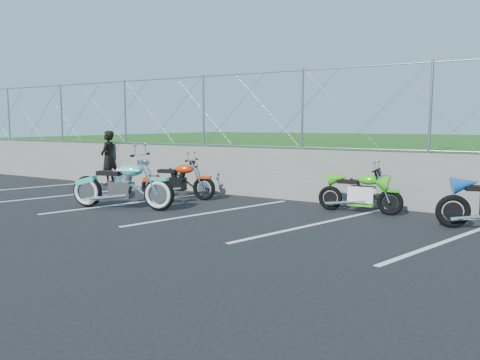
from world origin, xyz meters
The scene contains 9 objects.
ground centered at (0.00, 0.00, 0.00)m, with size 90.00×90.00×0.00m, color black.
retaining_wall centered at (0.00, 3.50, 0.65)m, with size 30.00×0.22×1.30m, color #63635E.
grass_field centered at (0.00, 13.50, 0.65)m, with size 30.00×20.00×1.30m, color #1A4813.
chain_link_fence centered at (0.00, 3.50, 2.30)m, with size 28.00×0.03×2.00m.
parking_lines centered at (1.20, 1.00, 0.00)m, with size 18.29×4.31×0.01m.
cruiser_turquoise centered at (-2.00, 0.31, 0.51)m, with size 2.48×0.92×1.26m.
naked_orange centered at (-1.81, 2.08, 0.44)m, with size 2.04×0.73×1.03m.
sportbike_green centered at (2.79, 2.60, 0.41)m, with size 1.86×0.66×0.96m.
person_standing centered at (-5.50, 3.20, 0.86)m, with size 0.63×0.41×1.72m, color black.
Camera 1 is at (5.65, -7.41, 1.93)m, focal length 35.00 mm.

